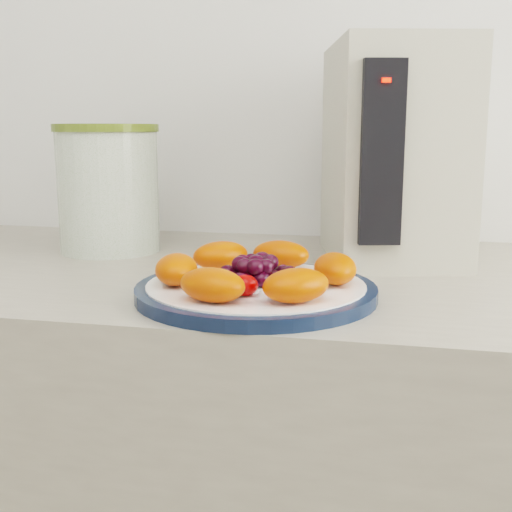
# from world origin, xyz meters

# --- Properties ---
(wall_back) EXTENTS (3.50, 0.02, 2.60)m
(wall_back) POSITION_xyz_m (0.00, 1.51, 1.30)
(wall_back) COLOR silver
(wall_back) RESTS_ON floor
(plate_rim) EXTENTS (0.28, 0.28, 0.01)m
(plate_rim) POSITION_xyz_m (0.03, 1.04, 0.91)
(plate_rim) COLOR #0E1B33
(plate_rim) RESTS_ON counter
(plate_face) EXTENTS (0.26, 0.26, 0.02)m
(plate_face) POSITION_xyz_m (0.03, 1.04, 0.91)
(plate_face) COLOR white
(plate_face) RESTS_ON counter
(canister) EXTENTS (0.20, 0.20, 0.19)m
(canister) POSITION_xyz_m (-0.26, 1.28, 1.00)
(canister) COLOR #355E15
(canister) RESTS_ON counter
(canister_lid) EXTENTS (0.21, 0.21, 0.01)m
(canister_lid) POSITION_xyz_m (-0.26, 1.28, 1.10)
(canister_lid) COLOR #5A6922
(canister_lid) RESTS_ON canister
(appliance_body) EXTENTS (0.24, 0.29, 0.32)m
(appliance_body) POSITION_xyz_m (0.18, 1.31, 1.06)
(appliance_body) COLOR #B3AD98
(appliance_body) RESTS_ON counter
(appliance_panel) EXTENTS (0.06, 0.03, 0.24)m
(appliance_panel) POSITION_xyz_m (0.17, 1.18, 1.06)
(appliance_panel) COLOR black
(appliance_panel) RESTS_ON appliance_body
(appliance_led) EXTENTS (0.01, 0.01, 0.01)m
(appliance_led) POSITION_xyz_m (0.17, 1.17, 1.16)
(appliance_led) COLOR #FF0C05
(appliance_led) RESTS_ON appliance_panel
(fruit_plate) EXTENTS (0.25, 0.25, 0.04)m
(fruit_plate) POSITION_xyz_m (0.03, 1.04, 0.93)
(fruit_plate) COLOR red
(fruit_plate) RESTS_ON plate_face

